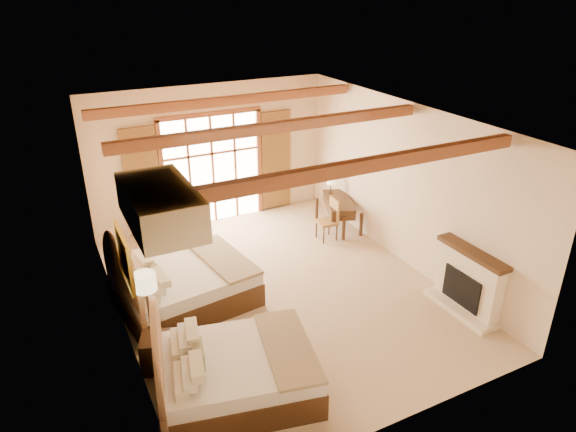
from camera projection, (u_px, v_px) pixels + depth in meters
floor at (279, 290)px, 9.49m from camera, size 7.00×7.00×0.00m
wall_back at (211, 155)px, 11.66m from camera, size 5.50×0.00×5.50m
wall_left at (113, 245)px, 7.69m from camera, size 0.00×7.00×7.00m
wall_right at (405, 185)px, 9.95m from camera, size 0.00×7.00×7.00m
ceiling at (277, 119)px, 8.15m from camera, size 7.00×7.00×0.00m
ceiling_beams at (277, 127)px, 8.20m from camera, size 5.39×4.60×0.18m
french_doors at (213, 170)px, 11.75m from camera, size 3.95×0.08×2.60m
fireplace at (467, 284)px, 8.72m from camera, size 0.46×1.40×1.16m
painting at (125, 257)px, 7.04m from camera, size 0.06×0.95×0.75m
canopy_valance at (160, 206)px, 5.65m from camera, size 0.70×1.40×0.45m
bed_near at (226, 372)px, 6.89m from camera, size 2.43×2.01×1.39m
bed_far at (176, 284)px, 8.84m from camera, size 2.44×1.96×1.47m
nightstand at (158, 353)px, 7.48m from camera, size 0.57×0.57×0.53m
floor_lamp at (146, 288)px, 7.22m from camera, size 0.32×0.32×1.50m
armchair at (166, 225)px, 11.26m from camera, size 0.94×0.95×0.64m
ottoman at (206, 244)px, 10.71m from camera, size 0.58×0.58×0.39m
desk at (338, 213)px, 11.75m from camera, size 0.98×1.40×0.69m
desk_chair at (327, 227)px, 11.26m from camera, size 0.43×0.43×0.93m
desk_lamp at (331, 182)px, 11.86m from camera, size 0.19×0.19×0.38m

